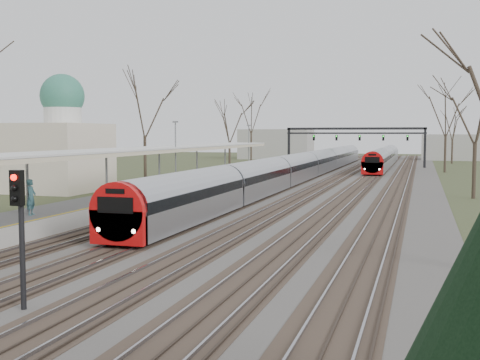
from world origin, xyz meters
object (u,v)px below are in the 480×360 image
at_px(train_near, 307,166).
at_px(passenger, 31,197).
at_px(train_far, 384,157).
at_px(signal_post, 20,219).

bearing_deg(train_near, passenger, -98.34).
bearing_deg(train_far, train_near, -104.68).
xyz_separation_m(train_far, passenger, (-13.19, -68.92, 0.44)).
bearing_deg(signal_post, train_near, 91.87).
distance_m(train_far, signal_post, 80.52).
height_order(train_far, signal_post, signal_post).
height_order(train_near, signal_post, signal_post).
bearing_deg(passenger, train_near, -23.13).
bearing_deg(train_far, passenger, -100.83).
bearing_deg(passenger, signal_post, -159.99).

